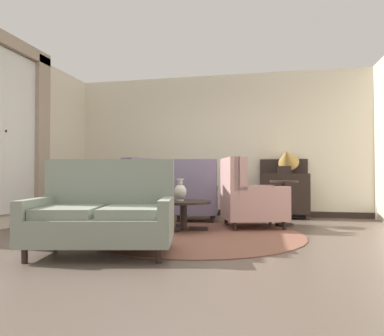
% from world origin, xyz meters
% --- Properties ---
extents(ground, '(8.52, 8.52, 0.00)m').
position_xyz_m(ground, '(0.00, 0.00, 0.00)').
color(ground, brown).
extents(wall_back, '(6.24, 0.08, 2.92)m').
position_xyz_m(wall_back, '(0.00, 2.73, 1.46)').
color(wall_back, beige).
rests_on(wall_back, ground).
extents(wall_left, '(0.08, 3.82, 2.92)m').
position_xyz_m(wall_left, '(-3.04, 0.82, 1.46)').
color(wall_left, beige).
rests_on(wall_left, ground).
extents(baseboard_back, '(6.08, 0.03, 0.12)m').
position_xyz_m(baseboard_back, '(0.00, 2.67, 0.06)').
color(baseboard_back, black).
rests_on(baseboard_back, ground).
extents(area_rug, '(3.00, 3.00, 0.01)m').
position_xyz_m(area_rug, '(0.00, 0.30, 0.01)').
color(area_rug, brown).
rests_on(area_rug, ground).
extents(window_with_curtains, '(0.12, 2.02, 2.85)m').
position_xyz_m(window_with_curtains, '(-2.95, 0.17, 1.67)').
color(window_with_curtains, silver).
extents(coffee_table, '(0.82, 0.82, 0.45)m').
position_xyz_m(coffee_table, '(-0.23, 0.55, 0.36)').
color(coffee_table, black).
rests_on(coffee_table, ground).
extents(porcelain_vase, '(0.18, 0.18, 0.33)m').
position_xyz_m(porcelain_vase, '(-0.27, 0.53, 0.59)').
color(porcelain_vase, beige).
rests_on(porcelain_vase, coffee_table).
extents(settee, '(1.62, 1.16, 1.01)m').
position_xyz_m(settee, '(-0.73, -1.03, 0.40)').
color(settee, gray).
rests_on(settee, ground).
extents(armchair_near_sideboard, '(1.14, 1.12, 1.11)m').
position_xyz_m(armchair_near_sideboard, '(-1.20, 1.13, 0.45)').
color(armchair_near_sideboard, slate).
rests_on(armchair_near_sideboard, ground).
extents(armchair_far_left, '(0.82, 0.91, 1.11)m').
position_xyz_m(armchair_far_left, '(-0.25, 1.69, 0.46)').
color(armchair_far_left, slate).
rests_on(armchair_far_left, ground).
extents(armchair_back_corner, '(1.12, 1.04, 1.10)m').
position_xyz_m(armchair_back_corner, '(0.70, 1.08, 0.45)').
color(armchair_back_corner, tan).
rests_on(armchair_back_corner, ground).
extents(side_table, '(0.45, 0.45, 0.74)m').
position_xyz_m(side_table, '(1.27, 1.39, 0.44)').
color(side_table, black).
rests_on(side_table, ground).
extents(sideboard, '(0.91, 0.41, 1.15)m').
position_xyz_m(sideboard, '(1.32, 2.43, 0.50)').
color(sideboard, black).
rests_on(sideboard, ground).
extents(gramophone, '(0.49, 0.58, 0.58)m').
position_xyz_m(gramophone, '(1.38, 2.34, 1.15)').
color(gramophone, black).
rests_on(gramophone, sideboard).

